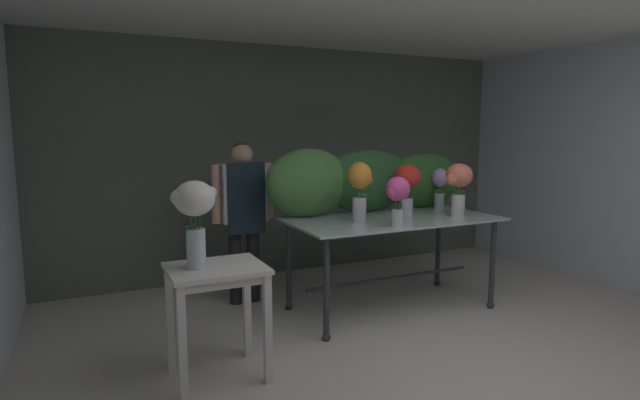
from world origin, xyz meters
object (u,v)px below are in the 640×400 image
(florist, at_px, (243,205))
(vase_lilac_peonies, at_px, (440,186))
(vase_sunset_tulips, at_px, (360,186))
(vase_fuchsia_roses, at_px, (398,195))
(display_table_glass, at_px, (392,231))
(side_table_white, at_px, (216,284))
(vase_coral_carnations, at_px, (459,182))
(vase_scarlet_anemones, at_px, (407,182))
(vase_white_roses_tall, at_px, (194,211))

(florist, distance_m, vase_lilac_peonies, 1.97)
(vase_sunset_tulips, xyz_separation_m, vase_fuchsia_roses, (0.17, -0.33, -0.05))
(display_table_glass, height_order, side_table_white, display_table_glass)
(display_table_glass, xyz_separation_m, side_table_white, (-1.79, -0.61, -0.09))
(side_table_white, distance_m, florist, 1.55)
(vase_coral_carnations, bearing_deg, florist, 150.94)
(florist, relative_size, vase_scarlet_anemones, 3.24)
(vase_coral_carnations, bearing_deg, display_table_glass, 160.69)
(vase_fuchsia_roses, bearing_deg, vase_coral_carnations, 12.73)
(display_table_glass, bearing_deg, florist, 146.60)
(vase_sunset_tulips, bearing_deg, display_table_glass, 9.32)
(vase_fuchsia_roses, bearing_deg, florist, 129.80)
(vase_lilac_peonies, distance_m, vase_white_roses_tall, 2.75)
(vase_scarlet_anemones, bearing_deg, side_table_white, -161.36)
(side_table_white, xyz_separation_m, vase_fuchsia_roses, (1.58, 0.23, 0.49))
(vase_lilac_peonies, bearing_deg, vase_sunset_tulips, -166.02)
(vase_fuchsia_roses, bearing_deg, vase_scarlet_anemones, 47.53)
(florist, height_order, vase_coral_carnations, florist)
(side_table_white, height_order, vase_coral_carnations, vase_coral_carnations)
(vase_sunset_tulips, height_order, vase_lilac_peonies, vase_sunset_tulips)
(vase_lilac_peonies, height_order, vase_scarlet_anemones, vase_scarlet_anemones)
(vase_fuchsia_roses, bearing_deg, display_table_glass, 62.06)
(vase_sunset_tulips, relative_size, vase_fuchsia_roses, 1.25)
(vase_lilac_peonies, distance_m, vase_fuchsia_roses, 1.09)
(vase_sunset_tulips, distance_m, vase_lilac_peonies, 1.12)
(display_table_glass, relative_size, side_table_white, 2.49)
(display_table_glass, bearing_deg, vase_scarlet_anemones, 15.45)
(vase_lilac_peonies, bearing_deg, vase_white_roses_tall, -162.58)
(vase_sunset_tulips, height_order, vase_scarlet_anemones, vase_sunset_tulips)
(display_table_glass, xyz_separation_m, florist, (-1.17, 0.77, 0.21))
(vase_white_roses_tall, bearing_deg, vase_coral_carnations, 9.23)
(side_table_white, xyz_separation_m, vase_lilac_peonies, (2.49, 0.82, 0.46))
(display_table_glass, height_order, vase_coral_carnations, vase_coral_carnations)
(florist, xyz_separation_m, vase_white_roses_tall, (-0.74, -1.39, 0.20))
(florist, relative_size, vase_coral_carnations, 3.14)
(display_table_glass, relative_size, vase_sunset_tulips, 3.68)
(florist, bearing_deg, vase_coral_carnations, -29.06)
(side_table_white, distance_m, vase_sunset_tulips, 1.61)
(florist, bearing_deg, vase_fuchsia_roses, -50.20)
(vase_coral_carnations, xyz_separation_m, vase_lilac_peonies, (0.11, 0.41, -0.08))
(florist, xyz_separation_m, vase_sunset_tulips, (0.80, -0.83, 0.23))
(florist, bearing_deg, vase_lilac_peonies, -16.77)
(vase_coral_carnations, relative_size, vase_lilac_peonies, 1.19)
(side_table_white, xyz_separation_m, florist, (0.61, 1.39, 0.30))
(florist, relative_size, vase_lilac_peonies, 3.72)
(vase_sunset_tulips, distance_m, vase_scarlet_anemones, 0.59)
(display_table_glass, relative_size, vase_lilac_peonies, 4.63)
(display_table_glass, distance_m, vase_scarlet_anemones, 0.48)
(side_table_white, distance_m, vase_scarlet_anemones, 2.16)
(vase_coral_carnations, relative_size, vase_white_roses_tall, 0.86)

